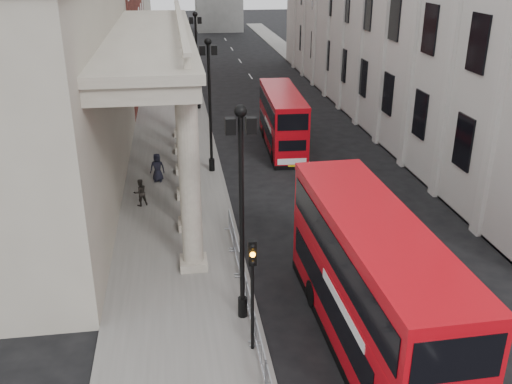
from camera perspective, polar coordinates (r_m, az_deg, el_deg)
sidewalk_west at (r=46.17m, az=-8.33°, el=6.27°), size 6.00×140.00×0.12m
sidewalk_east at (r=48.94m, az=11.49°, el=7.01°), size 3.00×140.00×0.12m
kerb at (r=46.24m, az=-4.66°, el=6.48°), size 0.20×140.00×0.14m
portico_building at (r=33.95m, az=-21.60°, el=9.28°), size 9.00×28.00×12.00m
lamp_post_south at (r=20.15m, az=-1.46°, el=-1.03°), size 1.05×0.44×8.32m
lamp_post_mid at (r=35.32m, az=-4.66°, el=9.45°), size 1.05×0.44×8.32m
lamp_post_north at (r=51.00m, az=-5.95°, el=13.56°), size 1.05×0.44×8.32m
traffic_light at (r=19.22m, az=-0.37°, el=-8.37°), size 0.28×0.33×4.30m
crowd_barriers at (r=20.80m, az=-0.03°, el=-13.74°), size 0.50×18.75×1.10m
bus_near at (r=20.23m, az=11.43°, el=-8.81°), size 3.04×11.60×4.98m
bus_far at (r=40.86m, az=2.64°, el=7.33°), size 2.71×9.53×4.07m
pedestrian_a at (r=32.74m, az=-7.08°, el=1.07°), size 0.77×0.71×1.77m
pedestrian_b at (r=31.91m, az=-11.51°, el=-0.04°), size 0.92×0.83×1.54m
pedestrian_c at (r=35.11m, az=-9.84°, el=2.43°), size 0.92×0.67×1.76m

